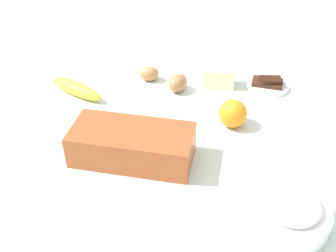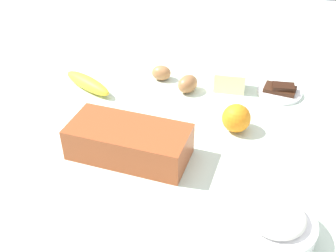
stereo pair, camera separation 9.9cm
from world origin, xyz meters
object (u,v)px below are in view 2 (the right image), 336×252
object	(u,v)px
flour_bowl	(274,224)
banana	(88,83)
butter_block	(230,80)
egg_beside_bowl	(161,73)
chocolate_plate	(280,91)
orange_fruit	(236,118)
egg_near_butter	(188,84)
loaf_pan	(129,141)

from	to	relation	value
flour_bowl	banana	distance (m)	0.70
banana	butter_block	distance (m)	0.42
egg_beside_bowl	chocolate_plate	distance (m)	0.36
orange_fruit	egg_beside_bowl	distance (m)	0.33
orange_fruit	chocolate_plate	xyz separation A→B (m)	(0.10, 0.21, -0.03)
egg_near_butter	butter_block	bearing A→B (deg)	22.46
banana	chocolate_plate	size ratio (longest dim) A/B	1.46
butter_block	egg_beside_bowl	distance (m)	0.21
butter_block	chocolate_plate	xyz separation A→B (m)	(0.15, 0.01, -0.02)
butter_block	egg_near_butter	distance (m)	0.13
egg_near_butter	chocolate_plate	world-z (taller)	egg_near_butter
flour_bowl	orange_fruit	distance (m)	0.34
orange_fruit	egg_beside_bowl	bearing A→B (deg)	141.80
egg_beside_bowl	chocolate_plate	world-z (taller)	egg_beside_bowl
egg_near_butter	chocolate_plate	bearing A→B (deg)	12.53
egg_near_butter	egg_beside_bowl	xyz separation A→B (m)	(-0.10, 0.05, -0.00)
egg_beside_bowl	chocolate_plate	size ratio (longest dim) A/B	0.46
flour_bowl	banana	world-z (taller)	flour_bowl
banana	egg_beside_bowl	xyz separation A→B (m)	(0.20, 0.12, 0.00)
flour_bowl	chocolate_plate	distance (m)	0.53
orange_fruit	egg_near_butter	xyz separation A→B (m)	(-0.16, 0.15, -0.01)
orange_fruit	chocolate_plate	world-z (taller)	orange_fruit
egg_near_butter	chocolate_plate	xyz separation A→B (m)	(0.26, 0.06, -0.02)
banana	orange_fruit	bearing A→B (deg)	-11.01
butter_block	banana	bearing A→B (deg)	-164.33
loaf_pan	banana	size ratio (longest dim) A/B	1.51
loaf_pan	orange_fruit	bearing A→B (deg)	39.69
butter_block	egg_near_butter	size ratio (longest dim) A/B	1.30
chocolate_plate	egg_beside_bowl	bearing A→B (deg)	-178.43
banana	loaf_pan	bearing A→B (deg)	-48.60
orange_fruit	banana	bearing A→B (deg)	168.99
orange_fruit	egg_beside_bowl	size ratio (longest dim) A/B	1.23
loaf_pan	egg_near_butter	distance (m)	0.33
egg_beside_bowl	chocolate_plate	bearing A→B (deg)	1.57
chocolate_plate	egg_near_butter	bearing A→B (deg)	-167.47
banana	flour_bowl	bearing A→B (deg)	-35.66
egg_near_butter	banana	bearing A→B (deg)	-167.21
banana	egg_near_butter	xyz separation A→B (m)	(0.29, 0.07, 0.01)
butter_block	egg_near_butter	xyz separation A→B (m)	(-0.12, -0.05, -0.00)
flour_bowl	orange_fruit	size ratio (longest dim) A/B	2.10
loaf_pan	chocolate_plate	bearing A→B (deg)	52.34
egg_near_butter	egg_beside_bowl	bearing A→B (deg)	152.84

